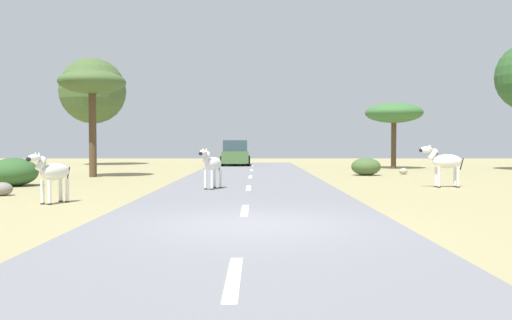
{
  "coord_description": "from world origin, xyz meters",
  "views": [
    {
      "loc": [
        0.06,
        -9.93,
        1.58
      ],
      "look_at": [
        0.05,
        10.25,
        0.94
      ],
      "focal_mm": 36.96,
      "sensor_mm": 36.0,
      "label": 1
    }
  ],
  "objects": [
    {
      "name": "road",
      "position": [
        -0.2,
        0.0,
        0.03
      ],
      "size": [
        6.0,
        64.0,
        0.05
      ],
      "primitive_type": "cube",
      "color": "slate",
      "rests_on": "ground_plane"
    },
    {
      "name": "tree_4",
      "position": [
        -11.82,
        28.45,
        5.38
      ],
      "size": [
        4.75,
        4.75,
        7.77
      ],
      "color": "brown",
      "rests_on": "ground_plane"
    },
    {
      "name": "lane_markings",
      "position": [
        -0.2,
        -1.0,
        0.05
      ],
      "size": [
        0.16,
        56.0,
        0.01
      ],
      "color": "silver",
      "rests_on": "road"
    },
    {
      "name": "tree_3",
      "position": [
        -7.57,
        14.66,
        4.33
      ],
      "size": [
        3.08,
        3.08,
        4.97
      ],
      "color": "#4C3823",
      "rests_on": "ground_plane"
    },
    {
      "name": "ground_plane",
      "position": [
        0.0,
        0.0,
        0.0
      ],
      "size": [
        90.0,
        90.0,
        0.0
      ],
      "primitive_type": "plane",
      "color": "#998E60"
    },
    {
      "name": "rock_0",
      "position": [
        -7.6,
        5.88,
        0.2
      ],
      "size": [
        0.62,
        0.55,
        0.41
      ],
      "primitive_type": "ellipsoid",
      "color": "gray",
      "rests_on": "ground_plane"
    },
    {
      "name": "car_0",
      "position": [
        -1.4,
        26.76,
        0.85
      ],
      "size": [
        2.13,
        4.39,
        1.74
      ],
      "rotation": [
        0.0,
        0.0,
        0.03
      ],
      "color": "#476B38",
      "rests_on": "road"
    },
    {
      "name": "zebra_2",
      "position": [
        -5.24,
        3.75,
        0.81
      ],
      "size": [
        0.81,
        1.36,
        1.36
      ],
      "rotation": [
        0.0,
        0.0,
        2.71
      ],
      "color": "silver",
      "rests_on": "ground_plane"
    },
    {
      "name": "zebra_1",
      "position": [
        6.8,
        8.84,
        0.91
      ],
      "size": [
        1.63,
        0.46,
        1.53
      ],
      "rotation": [
        0.0,
        0.0,
        1.61
      ],
      "color": "silver",
      "rests_on": "ground_plane"
    },
    {
      "name": "bush_2",
      "position": [
        -8.87,
        9.43,
        0.52
      ],
      "size": [
        1.74,
        1.57,
        1.04
      ],
      "primitive_type": "ellipsoid",
      "color": "#2D5628",
      "rests_on": "ground_plane"
    },
    {
      "name": "rock_1",
      "position": [
        7.55,
        16.76,
        0.16
      ],
      "size": [
        0.42,
        0.33,
        0.32
      ],
      "primitive_type": "ellipsoid",
      "color": "#A89E8C",
      "rests_on": "ground_plane"
    },
    {
      "name": "tree_0",
      "position": [
        8.65,
        22.9,
        3.44
      ],
      "size": [
        3.55,
        3.55,
        4.1
      ],
      "color": "#4C3823",
      "rests_on": "ground_plane"
    },
    {
      "name": "bush_1",
      "position": [
        5.47,
        15.94,
        0.43
      ],
      "size": [
        1.44,
        1.3,
        0.87
      ],
      "primitive_type": "ellipsoid",
      "color": "#425B2D",
      "rests_on": "ground_plane"
    },
    {
      "name": "zebra_0",
      "position": [
        -1.41,
        7.59,
        0.87
      ],
      "size": [
        0.79,
        1.38,
        1.38
      ],
      "rotation": [
        0.0,
        0.0,
        2.74
      ],
      "color": "silver",
      "rests_on": "road"
    }
  ]
}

